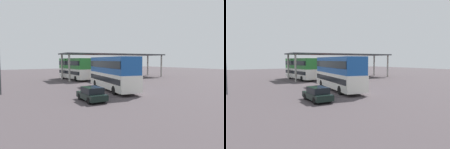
% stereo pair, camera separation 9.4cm
% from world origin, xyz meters
% --- Properties ---
extents(ground_plane, '(140.00, 140.00, 0.00)m').
position_xyz_m(ground_plane, '(0.00, 0.00, 0.00)').
color(ground_plane, '#494044').
extents(double_decker_main, '(4.76, 11.61, 4.26)m').
position_xyz_m(double_decker_main, '(-0.80, 2.75, 2.34)').
color(double_decker_main, white).
rests_on(double_decker_main, ground_plane).
extents(parked_hatchback, '(1.92, 3.84, 1.35)m').
position_xyz_m(parked_hatchback, '(-6.35, -2.17, 0.67)').
color(parked_hatchback, black).
rests_on(parked_hatchback, ground_plane).
extents(double_decker_near_canopy, '(2.66, 10.26, 4.20)m').
position_xyz_m(double_decker_near_canopy, '(0.36, 18.01, 2.30)').
color(double_decker_near_canopy, silver).
rests_on(double_decker_near_canopy, ground_plane).
extents(double_decker_mid_row, '(3.47, 10.61, 4.13)m').
position_xyz_m(double_decker_mid_row, '(4.47, 16.55, 2.27)').
color(double_decker_mid_row, orange).
rests_on(double_decker_mid_row, ground_plane).
extents(depot_canopy, '(23.45, 7.96, 5.20)m').
position_xyz_m(depot_canopy, '(9.36, 16.78, 4.90)').
color(depot_canopy, '#33353A').
rests_on(depot_canopy, ground_plane).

